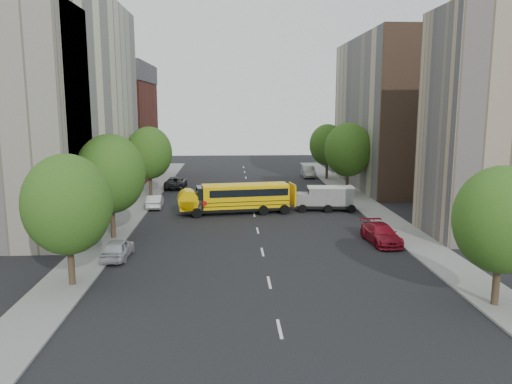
{
  "coord_description": "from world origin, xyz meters",
  "views": [
    {
      "loc": [
        -2.15,
        -40.98,
        9.92
      ],
      "look_at": [
        0.08,
        2.0,
        2.46
      ],
      "focal_mm": 35.0,
      "sensor_mm": 36.0,
      "label": 1
    }
  ],
  "objects": [
    {
      "name": "school_bus",
      "position": [
        -1.58,
        4.58,
        1.57
      ],
      "size": [
        10.18,
        3.64,
        2.81
      ],
      "rotation": [
        0.0,
        0.0,
        0.14
      ],
      "color": "black",
      "rests_on": "ground"
    },
    {
      "name": "lane_markings",
      "position": [
        0.0,
        10.0,
        0.01
      ],
      "size": [
        0.15,
        64.0,
        0.01
      ],
      "primitive_type": "cube",
      "color": "silver",
      "rests_on": "ground"
    },
    {
      "name": "parked_car_0",
      "position": [
        -9.6,
        -8.95,
        0.67
      ],
      "size": [
        1.7,
        3.97,
        1.34
      ],
      "primitive_type": "imported",
      "rotation": [
        0.0,
        0.0,
        3.11
      ],
      "color": "#B4B4BB",
      "rests_on": "ground"
    },
    {
      "name": "building_right_far",
      "position": [
        18.0,
        20.0,
        9.0
      ],
      "size": [
        10.0,
        22.0,
        18.0
      ],
      "primitive_type": "cube",
      "color": "tan",
      "rests_on": "ground"
    },
    {
      "name": "building_right_sidewall",
      "position": [
        18.0,
        9.0,
        9.0
      ],
      "size": [
        10.1,
        0.3,
        18.0
      ],
      "primitive_type": "cube",
      "color": "brown",
      "rests_on": "ground"
    },
    {
      "name": "building_left_redbrick",
      "position": [
        -18.0,
        28.0,
        6.5
      ],
      "size": [
        10.0,
        15.0,
        13.0
      ],
      "primitive_type": "cube",
      "color": "maroon",
      "rests_on": "ground"
    },
    {
      "name": "street_tree_4",
      "position": [
        11.0,
        14.0,
        5.08
      ],
      "size": [
        5.25,
        5.25,
        8.1
      ],
      "color": "#38281C",
      "rests_on": "ground"
    },
    {
      "name": "street_tree_5",
      "position": [
        11.0,
        26.0,
        4.7
      ],
      "size": [
        4.86,
        4.86,
        7.51
      ],
      "color": "#38281C",
      "rests_on": "ground"
    },
    {
      "name": "safari_truck",
      "position": [
        6.93,
        5.43,
        1.23
      ],
      "size": [
        5.58,
        2.43,
        2.33
      ],
      "rotation": [
        0.0,
        0.0,
        -0.08
      ],
      "color": "black",
      "rests_on": "ground"
    },
    {
      "name": "building_right_near",
      "position": [
        18.0,
        -4.5,
        8.5
      ],
      "size": [
        10.0,
        7.0,
        17.0
      ],
      "primitive_type": "cube",
      "color": "tan",
      "rests_on": "ground"
    },
    {
      "name": "street_tree_0",
      "position": [
        -11.0,
        -14.0,
        4.64
      ],
      "size": [
        4.8,
        4.8,
        7.41
      ],
      "color": "#38281C",
      "rests_on": "ground"
    },
    {
      "name": "street_tree_3",
      "position": [
        11.0,
        -18.0,
        4.45
      ],
      "size": [
        4.61,
        4.61,
        7.11
      ],
      "color": "#38281C",
      "rests_on": "ground"
    },
    {
      "name": "sidewalk_left",
      "position": [
        -11.5,
        5.0,
        0.06
      ],
      "size": [
        3.0,
        80.0,
        0.12
      ],
      "primitive_type": "cube",
      "color": "slate",
      "rests_on": "ground"
    },
    {
      "name": "parked_car_5",
      "position": [
        8.8,
        28.11,
        0.77
      ],
      "size": [
        1.75,
        4.72,
        1.54
      ],
      "primitive_type": "imported",
      "rotation": [
        0.0,
        0.0,
        -0.03
      ],
      "color": "#969691",
      "rests_on": "ground"
    },
    {
      "name": "sidewalk_right",
      "position": [
        11.5,
        5.0,
        0.06
      ],
      "size": [
        3.0,
        80.0,
        0.12
      ],
      "primitive_type": "cube",
      "color": "slate",
      "rests_on": "ground"
    },
    {
      "name": "street_tree_1",
      "position": [
        -11.0,
        -4.0,
        4.95
      ],
      "size": [
        5.12,
        5.12,
        7.9
      ],
      "color": "#38281C",
      "rests_on": "ground"
    },
    {
      "name": "ground",
      "position": [
        0.0,
        0.0,
        0.0
      ],
      "size": [
        120.0,
        120.0,
        0.0
      ],
      "primitive_type": "plane",
      "color": "black",
      "rests_on": "ground"
    },
    {
      "name": "parked_car_3",
      "position": [
        8.8,
        -6.18,
        0.7
      ],
      "size": [
        2.32,
        4.96,
        1.4
      ],
      "primitive_type": "imported",
      "rotation": [
        0.0,
        0.0,
        0.08
      ],
      "color": "maroon",
      "rests_on": "ground"
    },
    {
      "name": "building_left_cream",
      "position": [
        -18.0,
        6.0,
        10.0
      ],
      "size": [
        10.0,
        26.0,
        20.0
      ],
      "primitive_type": "cube",
      "color": "beige",
      "rests_on": "ground"
    },
    {
      "name": "parked_car_1",
      "position": [
        -9.6,
        7.64,
        0.65
      ],
      "size": [
        1.58,
        4.01,
        1.3
      ],
      "primitive_type": "imported",
      "rotation": [
        0.0,
        0.0,
        3.2
      ],
      "color": "silver",
      "rests_on": "ground"
    },
    {
      "name": "building_left_near",
      "position": [
        -18.0,
        -4.5,
        8.5
      ],
      "size": [
        10.0,
        7.0,
        17.0
      ],
      "primitive_type": "cube",
      "color": "tan",
      "rests_on": "ground"
    },
    {
      "name": "parked_car_2",
      "position": [
        -8.8,
        19.44,
        0.72
      ],
      "size": [
        2.45,
        5.21,
        1.44
      ],
      "primitive_type": "imported",
      "rotation": [
        0.0,
        0.0,
        3.13
      ],
      "color": "black",
      "rests_on": "ground"
    },
    {
      "name": "street_tree_2",
      "position": [
        -11.0,
        14.0,
        4.83
      ],
      "size": [
        4.99,
        4.99,
        7.71
      ],
      "color": "#38281C",
      "rests_on": "ground"
    }
  ]
}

